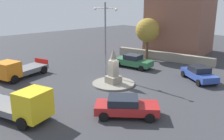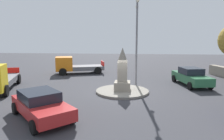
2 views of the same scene
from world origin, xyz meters
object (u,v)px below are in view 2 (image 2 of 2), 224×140
Objects in this scene: monument at (122,73)px; streetlamp at (137,33)px; car_red_parked_left at (41,104)px; truck_orange_parked_right at (74,66)px; car_green_near_island at (191,77)px.

streetlamp is (2.38, -1.05, 3.05)m from monument.
truck_orange_parked_right reaches higher than car_red_parked_left.
monument is at bearing -34.52° from car_red_parked_left.
monument is 0.68× the size of car_green_near_island.
car_green_near_island is (3.02, -5.84, -0.73)m from monument.
streetlamp reaches higher than car_green_near_island.
streetlamp reaches higher than truck_orange_parked_right.
car_red_parked_left is at bearing -170.43° from truck_orange_parked_right.
car_red_parked_left is at bearing 145.48° from monument.
car_red_parked_left is (-8.60, 9.68, -0.04)m from car_green_near_island.
monument reaches higher than car_green_near_island.
monument reaches higher than truck_orange_parked_right.
car_red_parked_left is at bearing 148.46° from streetlamp.
monument is 9.91m from truck_orange_parked_right.
streetlamp is at bearing -23.77° from monument.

